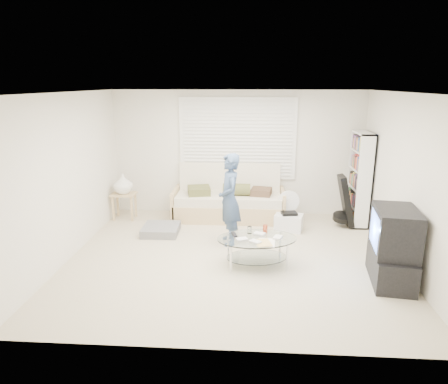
# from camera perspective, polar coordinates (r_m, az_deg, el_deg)

# --- Properties ---
(ground) EXTENTS (5.00, 5.00, 0.00)m
(ground) POSITION_cam_1_polar(r_m,az_deg,el_deg) (6.32, 1.13, -9.27)
(ground) COLOR #B8AA8F
(ground) RESTS_ON ground
(room_shell) EXTENTS (5.02, 4.52, 2.51)m
(room_shell) POSITION_cam_1_polar(r_m,az_deg,el_deg) (6.30, 1.41, 6.20)
(room_shell) COLOR silver
(room_shell) RESTS_ON ground
(window_blinds) EXTENTS (2.32, 0.08, 1.62)m
(window_blinds) POSITION_cam_1_polar(r_m,az_deg,el_deg) (8.01, 1.95, 7.60)
(window_blinds) COLOR silver
(window_blinds) RESTS_ON ground
(futon_sofa) EXTENTS (2.19, 0.88, 1.07)m
(futon_sofa) POSITION_cam_1_polar(r_m,az_deg,el_deg) (7.96, 0.70, -1.30)
(futon_sofa) COLOR tan
(futon_sofa) RESTS_ON ground
(grey_floor_pillow) EXTENTS (0.65, 0.65, 0.14)m
(grey_floor_pillow) POSITION_cam_1_polar(r_m,az_deg,el_deg) (7.32, -8.98, -5.32)
(grey_floor_pillow) COLOR slate
(grey_floor_pillow) RESTS_ON ground
(side_table) EXTENTS (0.46, 0.37, 0.91)m
(side_table) POSITION_cam_1_polar(r_m,az_deg,el_deg) (8.07, -14.20, 0.87)
(side_table) COLOR tan
(side_table) RESTS_ON ground
(bookshelf) EXTENTS (0.28, 0.74, 1.76)m
(bookshelf) POSITION_cam_1_polar(r_m,az_deg,el_deg) (7.94, 18.78, 1.79)
(bookshelf) COLOR white
(bookshelf) RESTS_ON ground
(guitar_case) EXTENTS (0.38, 0.36, 0.97)m
(guitar_case) POSITION_cam_1_polar(r_m,az_deg,el_deg) (7.77, 16.88, -1.75)
(guitar_case) COLOR black
(guitar_case) RESTS_ON ground
(floor_fan) EXTENTS (0.42, 0.27, 0.67)m
(floor_fan) POSITION_cam_1_polar(r_m,az_deg,el_deg) (7.68, 9.25, -1.80)
(floor_fan) COLOR white
(floor_fan) RESTS_ON ground
(storage_bin) EXTENTS (0.56, 0.46, 0.34)m
(storage_bin) POSITION_cam_1_polar(r_m,az_deg,el_deg) (7.46, 9.24, -4.22)
(storage_bin) COLOR white
(storage_bin) RESTS_ON ground
(tv_unit) EXTENTS (0.62, 1.01, 1.04)m
(tv_unit) POSITION_cam_1_polar(r_m,az_deg,el_deg) (5.86, 23.00, -7.24)
(tv_unit) COLOR black
(tv_unit) RESTS_ON ground
(coffee_table) EXTENTS (1.26, 0.90, 0.56)m
(coffee_table) POSITION_cam_1_polar(r_m,az_deg,el_deg) (5.93, 4.74, -7.29)
(coffee_table) COLOR silver
(coffee_table) RESTS_ON ground
(standing_person) EXTENTS (0.49, 0.63, 1.54)m
(standing_person) POSITION_cam_1_polar(r_m,az_deg,el_deg) (6.58, 0.79, -1.10)
(standing_person) COLOR #374570
(standing_person) RESTS_ON ground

